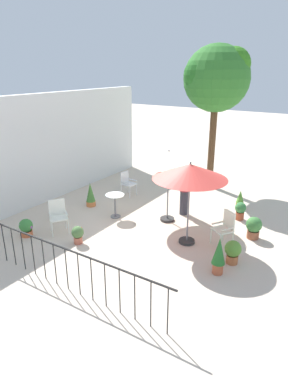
% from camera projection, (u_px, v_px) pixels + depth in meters
% --- Properties ---
extents(ground_plane, '(60.00, 60.00, 0.00)m').
position_uv_depth(ground_plane, '(150.00, 225.00, 10.44)').
color(ground_plane, beige).
extents(villa_facade, '(10.12, 0.30, 3.75)m').
position_uv_depth(villa_facade, '(47.00, 148.00, 11.99)').
color(villa_facade, silver).
rests_on(villa_facade, ground).
extents(terrace_railing, '(0.03, 5.67, 1.01)m').
position_uv_depth(terrace_railing, '(60.00, 259.00, 7.30)').
color(terrace_railing, black).
rests_on(terrace_railing, ground).
extents(shade_tree, '(2.55, 2.43, 5.39)m').
position_uv_depth(shade_tree, '(216.00, 79.00, 12.48)').
color(shade_tree, brown).
rests_on(shade_tree, ground).
extents(patio_umbrella_0, '(1.96, 1.96, 2.31)m').
position_uv_depth(patio_umbrella_0, '(190.00, 172.00, 8.70)').
color(patio_umbrella_0, '#2D2D2D').
rests_on(patio_umbrella_0, ground).
extents(patio_umbrella_1, '(2.16, 2.16, 2.28)m').
position_uv_depth(patio_umbrella_1, '(169.00, 157.00, 10.06)').
color(patio_umbrella_1, '#2D2D2D').
rests_on(patio_umbrella_1, ground).
extents(cafe_table_0, '(0.60, 0.60, 0.77)m').
position_uv_depth(cafe_table_0, '(115.00, 202.00, 10.83)').
color(cafe_table_0, silver).
rests_on(cafe_table_0, ground).
extents(patio_chair_0, '(0.48, 0.52, 0.90)m').
position_uv_depth(patio_chair_0, '(127.00, 182.00, 12.74)').
color(patio_chair_0, white).
rests_on(patio_chair_0, ground).
extents(patio_chair_1, '(0.66, 0.65, 0.98)m').
position_uv_depth(patio_chair_1, '(58.00, 214.00, 9.85)').
color(patio_chair_1, white).
rests_on(patio_chair_1, ground).
extents(patio_chair_2, '(0.62, 0.62, 0.97)m').
position_uv_depth(patio_chair_2, '(225.00, 226.00, 9.11)').
color(patio_chair_2, white).
rests_on(patio_chair_2, ground).
extents(potted_plant_0, '(0.35, 0.35, 0.58)m').
position_uv_depth(potted_plant_0, '(240.00, 210.00, 10.72)').
color(potted_plant_0, '#A0492E').
rests_on(potted_plant_0, ground).
extents(potted_plant_1, '(0.39, 0.40, 0.52)m').
position_uv_depth(potted_plant_1, '(26.00, 227.00, 9.69)').
color(potted_plant_1, '#C7623A').
rests_on(potted_plant_1, ground).
extents(potted_plant_2, '(0.31, 0.31, 0.55)m').
position_uv_depth(potted_plant_2, '(56.00, 210.00, 10.77)').
color(potted_plant_2, '#BC643B').
rests_on(potted_plant_2, ground).
extents(potted_plant_3, '(0.26, 0.26, 0.63)m').
position_uv_depth(potted_plant_3, '(240.00, 199.00, 11.61)').
color(potted_plant_3, '#C56C3E').
rests_on(potted_plant_3, ground).
extents(potted_plant_4, '(0.41, 0.41, 0.60)m').
position_uv_depth(potted_plant_4, '(233.00, 251.00, 8.31)').
color(potted_plant_4, '#AF6239').
rests_on(potted_plant_4, ground).
extents(potted_plant_5, '(0.34, 0.34, 0.51)m').
position_uv_depth(potted_plant_5, '(78.00, 234.00, 9.27)').
color(potted_plant_5, '#C2654C').
rests_on(potted_plant_5, ground).
extents(potted_plant_6, '(0.32, 0.32, 0.92)m').
position_uv_depth(potted_plant_6, '(219.00, 255.00, 7.83)').
color(potted_plant_6, '#B25738').
rests_on(potted_plant_6, ground).
extents(potted_plant_7, '(0.33, 0.33, 0.85)m').
position_uv_depth(potted_plant_7, '(91.00, 195.00, 11.74)').
color(potted_plant_7, '#CD733E').
rests_on(potted_plant_7, ground).
extents(potted_plant_8, '(0.44, 0.44, 0.64)m').
position_uv_depth(potted_plant_8, '(254.00, 227.00, 9.53)').
color(potted_plant_8, '#975437').
rests_on(potted_plant_8, ground).
extents(standing_person, '(0.39, 0.39, 1.69)m').
position_uv_depth(standing_person, '(184.00, 189.00, 10.93)').
color(standing_person, '#33333D').
rests_on(standing_person, ground).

